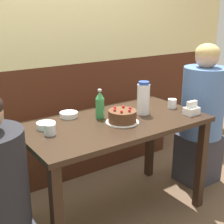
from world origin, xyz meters
TOP-DOWN VIEW (x-y plane):
  - ground_plane at (0.00, 0.00)m, footprint 12.00×12.00m
  - back_wall at (0.00, 1.05)m, footprint 4.80×0.04m
  - bench_seat at (0.00, 0.83)m, footprint 2.25×0.38m
  - dining_table at (0.00, 0.00)m, footprint 1.33×0.70m
  - birthday_cake at (0.02, -0.06)m, footprint 0.23×0.23m
  - water_pitcher at (0.27, 0.01)m, footprint 0.10×0.10m
  - soju_bottle at (-0.05, 0.11)m, footprint 0.06×0.06m
  - napkin_holder at (0.55, -0.21)m, footprint 0.11×0.08m
  - bowl_soup_white at (-0.23, 0.26)m, footprint 0.13×0.13m
  - bowl_rice_small at (-0.46, 0.14)m, footprint 0.13×0.13m
  - glass_water_tall at (0.55, -0.01)m, footprint 0.07×0.07m
  - glass_tumbler_short at (-0.49, 0.02)m, footprint 0.07×0.07m
  - person_teal_shirt at (0.92, -0.02)m, footprint 0.37×0.37m

SIDE VIEW (x-z plane):
  - ground_plane at x=0.00m, z-range 0.00..0.00m
  - bench_seat at x=0.00m, z-range 0.00..0.48m
  - person_teal_shirt at x=0.92m, z-range 0.00..1.26m
  - dining_table at x=0.00m, z-range 0.27..1.04m
  - bowl_soup_white at x=-0.23m, z-range 0.77..0.81m
  - bowl_rice_small at x=-0.46m, z-range 0.77..0.81m
  - glass_tumbler_short at x=-0.49m, z-range 0.77..0.84m
  - glass_water_tall at x=0.55m, z-range 0.77..0.84m
  - napkin_holder at x=0.55m, z-range 0.75..0.86m
  - birthday_cake at x=0.02m, z-range 0.76..0.87m
  - soju_bottle at x=-0.05m, z-range 0.76..0.98m
  - water_pitcher at x=0.27m, z-range 0.77..1.01m
  - back_wall at x=0.00m, z-range 0.00..2.50m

